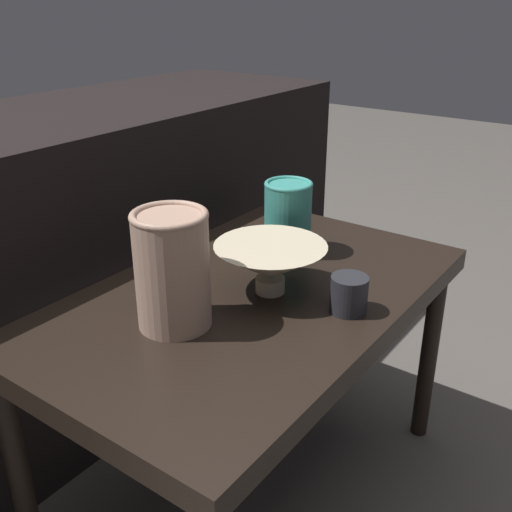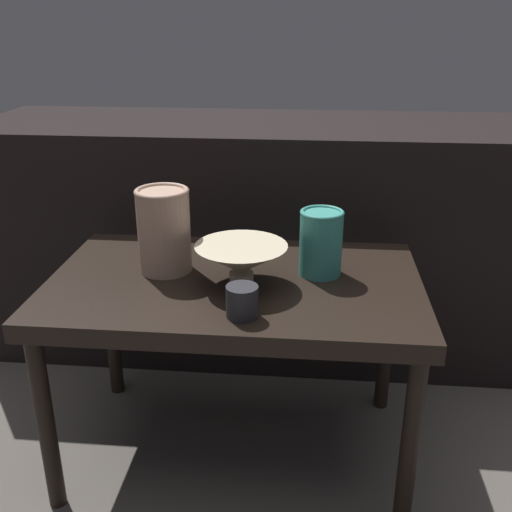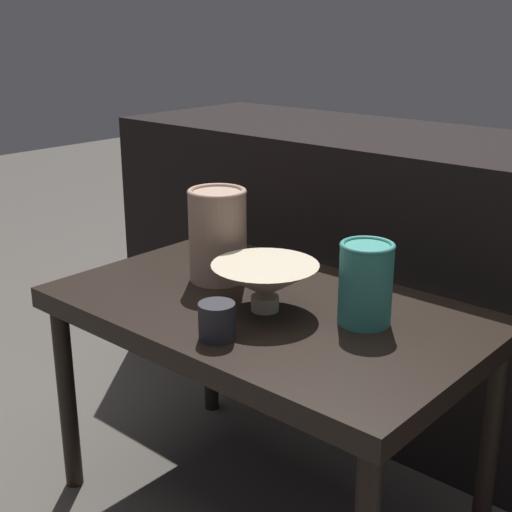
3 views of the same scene
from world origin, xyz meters
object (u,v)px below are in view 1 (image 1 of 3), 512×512
Objects in this scene: vase_colorful_right at (288,216)px; cup at (349,294)px; vase_textured_left at (172,268)px; bowl at (270,262)px.

vase_colorful_right is 0.26m from cup.
vase_colorful_right reaches higher than cup.
vase_textured_left is 0.34m from vase_colorful_right.
vase_textured_left is 0.29m from cup.
bowl is 0.18m from vase_colorful_right.
vase_textured_left is at bearing -177.94° from vase_colorful_right.
bowl is 0.14m from cup.
vase_colorful_right is 2.34× the size of cup.
cup is (-0.15, -0.21, -0.04)m from vase_colorful_right.
bowl reaches higher than cup.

